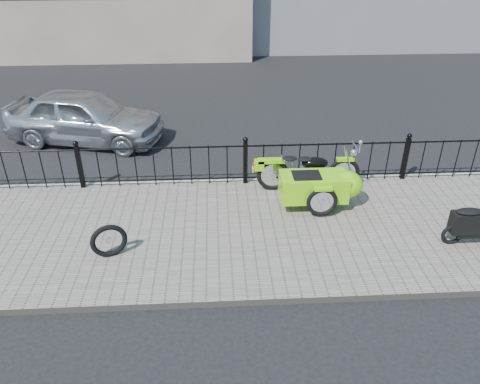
{
  "coord_description": "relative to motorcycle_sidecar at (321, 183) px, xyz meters",
  "views": [
    {
      "loc": [
        -0.62,
        -7.68,
        5.05
      ],
      "look_at": [
        -0.19,
        -0.1,
        0.69
      ],
      "focal_mm": 35.0,
      "sensor_mm": 36.0,
      "label": 1
    }
  ],
  "objects": [
    {
      "name": "sedan_car",
      "position": [
        -5.46,
        3.71,
        0.1
      ],
      "size": [
        4.32,
        2.53,
        1.38
      ],
      "primitive_type": "imported",
      "rotation": [
        0.0,
        0.0,
        1.33
      ],
      "color": "#B8BBC0",
      "rests_on": "ground"
    },
    {
      "name": "curb",
      "position": [
        -1.44,
        1.1,
        -0.53
      ],
      "size": [
        30.0,
        0.1,
        0.12
      ],
      "primitive_type": "cube",
      "color": "gray",
      "rests_on": "ground"
    },
    {
      "name": "iron_fence",
      "position": [
        -1.44,
        0.96,
        -0.01
      ],
      "size": [
        14.11,
        0.11,
        1.08
      ],
      "color": "black",
      "rests_on": "sidewalk"
    },
    {
      "name": "scooter",
      "position": [
        2.48,
        -1.5,
        -0.09
      ],
      "size": [
        1.47,
        0.43,
        1.0
      ],
      "color": "black",
      "rests_on": "sidewalk"
    },
    {
      "name": "ground",
      "position": [
        -1.44,
        -0.34,
        -0.59
      ],
      "size": [
        120.0,
        120.0,
        0.0
      ],
      "primitive_type": "plane",
      "color": "black",
      "rests_on": "ground"
    },
    {
      "name": "motorcycle_sidecar",
      "position": [
        0.0,
        0.0,
        0.0
      ],
      "size": [
        2.28,
        1.48,
        0.98
      ],
      "color": "black",
      "rests_on": "sidewalk"
    },
    {
      "name": "spare_tire",
      "position": [
        -3.9,
        -1.52,
        -0.16
      ],
      "size": [
        0.61,
        0.31,
        0.62
      ],
      "primitive_type": "torus",
      "rotation": [
        1.57,
        0.0,
        0.37
      ],
      "color": "black",
      "rests_on": "sidewalk"
    },
    {
      "name": "sidewalk",
      "position": [
        -1.44,
        -0.84,
        -0.53
      ],
      "size": [
        30.0,
        3.8,
        0.12
      ],
      "primitive_type": "cube",
      "color": "#666056",
      "rests_on": "ground"
    }
  ]
}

